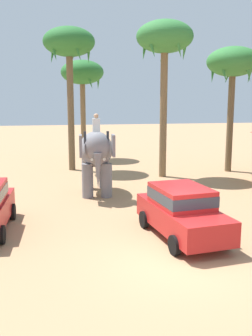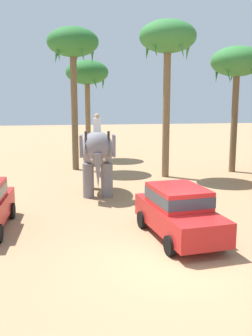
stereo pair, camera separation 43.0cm
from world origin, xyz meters
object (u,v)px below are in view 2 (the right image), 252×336
at_px(palm_tree_far_back, 237,65).
at_px(palm_tree_left_of_road, 87,75).
at_px(car_sedan_foreground, 179,210).
at_px(elephant_with_mahout, 97,153).
at_px(palm_tree_leaning_seaward, 168,42).
at_px(palm_tree_near_hut, 73,47).

bearing_deg(palm_tree_far_back, palm_tree_left_of_road, 140.16).
height_order(car_sedan_foreground, elephant_with_mahout, elephant_with_mahout).
relative_size(palm_tree_left_of_road, palm_tree_leaning_seaward, 0.84).
relative_size(car_sedan_foreground, palm_tree_left_of_road, 0.57).
xyz_separation_m(car_sedan_foreground, elephant_with_mahout, (-2.04, 6.41, 1.06)).
bearing_deg(palm_tree_near_hut, car_sedan_foreground, -77.86).
height_order(elephant_with_mahout, palm_tree_near_hut, palm_tree_near_hut).
distance_m(palm_tree_left_of_road, palm_tree_leaning_seaward, 9.02).
xyz_separation_m(palm_tree_near_hut, palm_tree_leaning_seaward, (5.13, -3.27, -0.04)).
height_order(car_sedan_foreground, palm_tree_leaning_seaward, palm_tree_leaning_seaward).
height_order(palm_tree_left_of_road, palm_tree_far_back, palm_tree_far_back).
xyz_separation_m(car_sedan_foreground, palm_tree_left_of_road, (-1.64, 17.84, 5.41)).
relative_size(palm_tree_near_hut, palm_tree_left_of_road, 1.20).
height_order(car_sedan_foreground, palm_tree_left_of_road, palm_tree_left_of_road).
distance_m(palm_tree_near_hut, palm_tree_leaning_seaward, 6.08).
bearing_deg(elephant_with_mahout, car_sedan_foreground, -72.37).
height_order(elephant_with_mahout, palm_tree_left_of_road, palm_tree_left_of_road).
bearing_deg(palm_tree_leaning_seaward, elephant_with_mahout, -141.60).
bearing_deg(elephant_with_mahout, palm_tree_left_of_road, 88.01).
bearing_deg(palm_tree_leaning_seaward, palm_tree_left_of_road, 116.28).
bearing_deg(palm_tree_left_of_road, elephant_with_mahout, -91.99).
relative_size(elephant_with_mahout, palm_tree_near_hut, 0.44).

